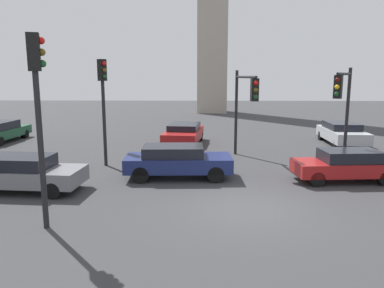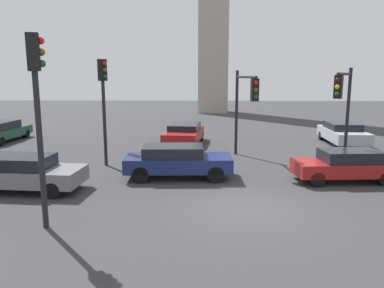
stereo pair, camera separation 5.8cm
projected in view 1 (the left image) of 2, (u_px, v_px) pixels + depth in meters
The scene contains 10 objects.
ground_plane at pixel (247, 209), 12.28m from camera, with size 107.54×107.54×0.00m, color #38383A.
traffic_light_0 at pixel (38, 96), 10.15m from camera, with size 0.49×0.41×5.45m.
traffic_light_1 at pixel (103, 92), 17.66m from camera, with size 0.48×0.46×5.09m.
traffic_light_2 at pixel (343, 99), 17.05m from camera, with size 1.59×2.45×4.71m.
traffic_light_4 at pixel (245, 97), 18.32m from camera, with size 0.67×4.28×4.61m.
car_0 at pixel (22, 172), 14.15m from camera, with size 4.57×2.15×1.36m.
car_1 at pixel (342, 133), 23.89m from camera, with size 2.17×4.64×1.38m.
car_2 at pixel (184, 133), 23.78m from camera, with size 2.56×4.85×1.31m.
car_4 at pixel (177, 161), 15.96m from camera, with size 4.58×2.00×1.40m.
car_7 at pixel (346, 165), 15.45m from camera, with size 4.20×1.95×1.32m.
Camera 1 is at (-1.55, -11.73, 4.34)m, focal length 34.95 mm.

